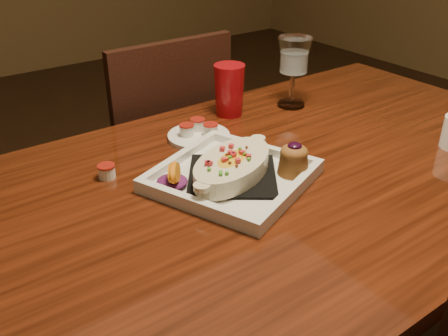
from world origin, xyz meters
TOP-DOWN VIEW (x-y plane):
  - table at (0.00, 0.00)m, footprint 1.50×0.90m
  - chair_far at (-0.00, 0.63)m, footprint 0.42×0.42m
  - plate at (-0.14, 0.02)m, footprint 0.38×0.38m
  - goblet at (0.26, 0.28)m, footprint 0.10×0.10m
  - saucer at (-0.08, 0.25)m, footprint 0.16×0.16m
  - creamer_loose at (-0.35, 0.20)m, footprint 0.04×0.04m
  - red_tumbler at (0.07, 0.33)m, footprint 0.09×0.09m

SIDE VIEW (x-z plane):
  - chair_far at x=0.00m, z-range 0.04..0.97m
  - table at x=0.00m, z-range 0.28..1.03m
  - saucer at x=-0.08m, z-range 0.71..0.82m
  - creamer_loose at x=-0.35m, z-range 0.75..0.78m
  - plate at x=-0.14m, z-range 0.74..0.82m
  - red_tumbler at x=0.07m, z-range 0.75..0.89m
  - goblet at x=0.26m, z-range 0.79..0.99m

